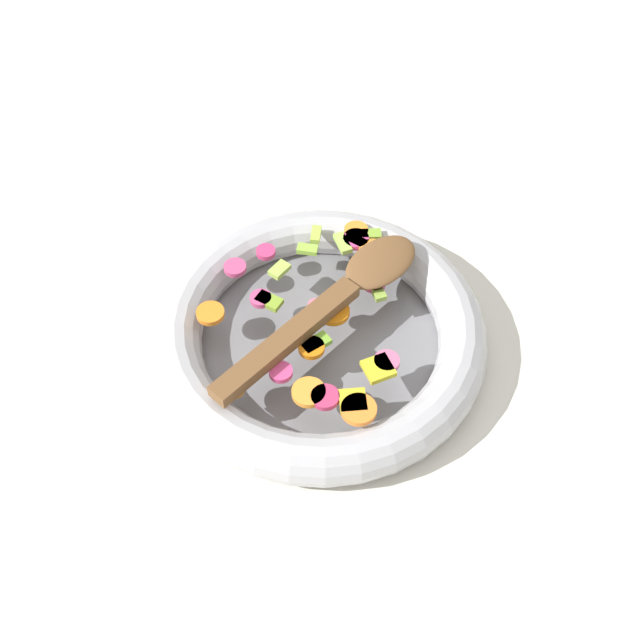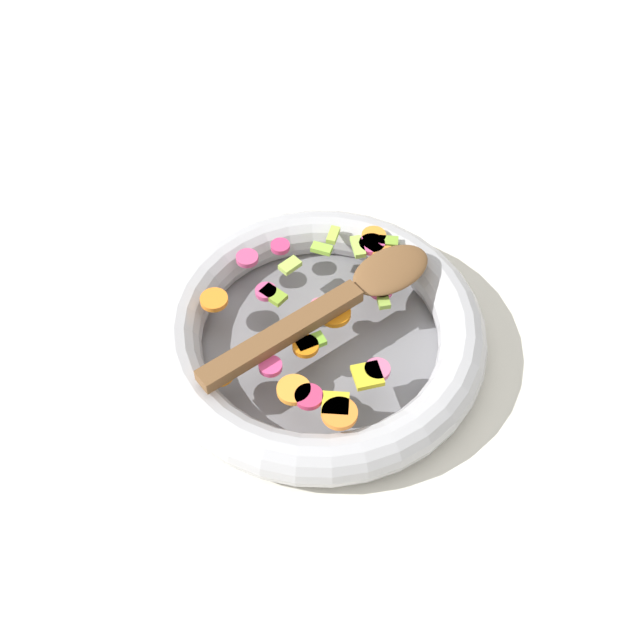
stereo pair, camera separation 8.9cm
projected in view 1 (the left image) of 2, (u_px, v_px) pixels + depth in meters
ground_plane at (320, 349)px, 0.93m from camera, size 4.00×4.00×0.00m
skillet at (320, 337)px, 0.92m from camera, size 0.34×0.34×0.05m
chopped_vegetables at (326, 313)px, 0.90m from camera, size 0.24×0.26×0.01m
wooden_spoon at (340, 295)px, 0.90m from camera, size 0.25×0.19×0.01m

